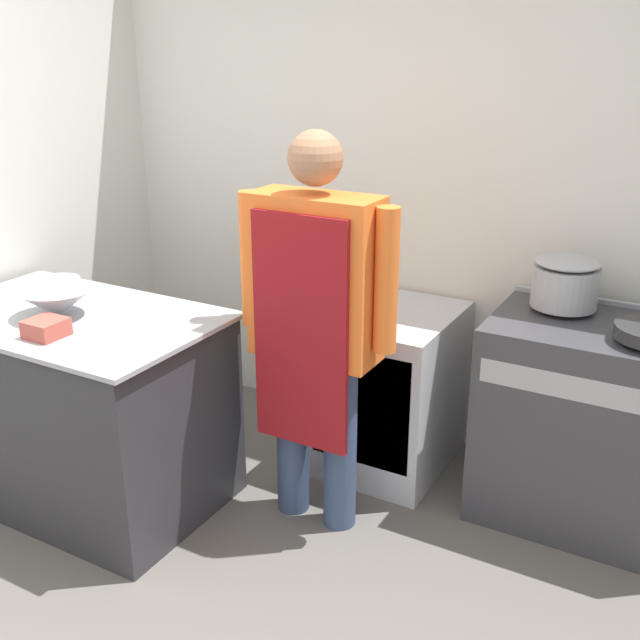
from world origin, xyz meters
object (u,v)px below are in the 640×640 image
at_px(person_cook, 315,312).
at_px(plastic_tub, 46,328).
at_px(fridge_unit, 390,389).
at_px(stock_pot, 566,281).
at_px(mixing_bowl, 57,303).
at_px(stove, 594,425).

xyz_separation_m(person_cook, plastic_tub, (-0.89, -0.57, -0.05)).
relative_size(fridge_unit, stock_pot, 2.85).
bearing_deg(stock_pot, plastic_tub, -143.72).
bearing_deg(fridge_unit, mixing_bowl, -139.40).
distance_m(mixing_bowl, stock_pot, 2.14).
distance_m(stove, plastic_tub, 2.28).
height_order(stove, mixing_bowl, mixing_bowl).
height_order(fridge_unit, person_cook, person_cook).
height_order(fridge_unit, mixing_bowl, mixing_bowl).
distance_m(stove, fridge_unit, 0.94).
bearing_deg(mixing_bowl, fridge_unit, 40.60).
relative_size(person_cook, mixing_bowl, 5.37).
xyz_separation_m(plastic_tub, stock_pot, (1.71, 1.26, 0.11)).
bearing_deg(person_cook, plastic_tub, -147.62).
relative_size(stove, plastic_tub, 6.50).
xyz_separation_m(mixing_bowl, plastic_tub, (0.14, -0.19, -0.02)).
xyz_separation_m(stove, stock_pot, (-0.20, 0.11, 0.57)).
distance_m(mixing_bowl, plastic_tub, 0.24).
bearing_deg(stove, stock_pot, 152.35).
xyz_separation_m(mixing_bowl, stock_pot, (1.85, 1.07, 0.09)).
distance_m(person_cook, mixing_bowl, 1.10).
bearing_deg(plastic_tub, person_cook, 32.38).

